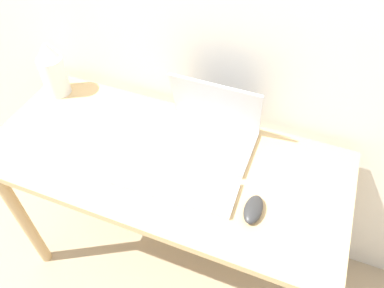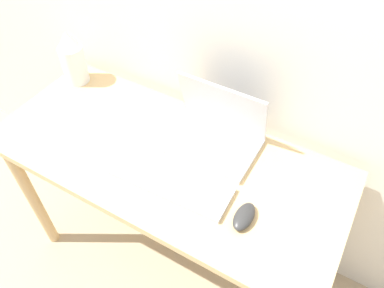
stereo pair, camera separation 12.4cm
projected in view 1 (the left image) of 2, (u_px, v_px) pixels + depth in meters
name	position (u px, v px, depth m)	size (l,w,h in m)	color
desk	(165.00, 178.00, 1.41)	(1.30, 0.57, 0.78)	tan
laptop	(210.00, 128.00, 1.36)	(0.33, 0.23, 0.24)	silver
keyboard	(175.00, 183.00, 1.24)	(0.42, 0.15, 0.02)	silver
mouse	(253.00, 209.00, 1.17)	(0.06, 0.11, 0.03)	#2D2D2D
vase	(52.00, 69.00, 1.50)	(0.10, 0.10, 0.24)	white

